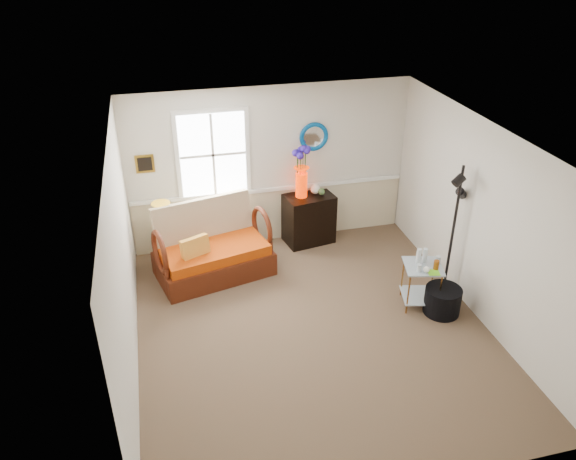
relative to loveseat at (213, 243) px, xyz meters
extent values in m
cube|color=brown|center=(1.08, -1.64, -0.54)|extent=(4.50, 5.00, 0.01)
cube|color=white|center=(1.08, -1.64, 2.06)|extent=(4.50, 5.00, 0.01)
cube|color=beige|center=(1.08, 0.86, 0.76)|extent=(4.50, 0.01, 2.60)
cube|color=beige|center=(1.08, -4.14, 0.76)|extent=(4.50, 0.01, 2.60)
cube|color=beige|center=(-1.17, -1.64, 0.76)|extent=(0.01, 5.00, 2.60)
cube|color=beige|center=(3.33, -1.64, 0.76)|extent=(0.01, 5.00, 2.60)
cube|color=beige|center=(1.08, 0.84, -0.09)|extent=(4.46, 0.02, 0.90)
cube|color=white|center=(1.08, 0.83, 0.38)|extent=(4.46, 0.04, 0.06)
cube|color=#B98F2B|center=(-0.84, 0.84, 1.01)|extent=(0.28, 0.03, 0.28)
torus|color=#0269A4|center=(1.78, 0.84, 1.21)|extent=(0.47, 0.07, 0.47)
imported|color=#416032|center=(-0.56, 0.47, 0.16)|extent=(0.48, 0.50, 0.30)
cylinder|color=black|center=(2.90, -1.71, -0.35)|extent=(0.51, 0.51, 0.38)
camera|label=1|loc=(-0.65, -7.23, 4.19)|focal=35.00mm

